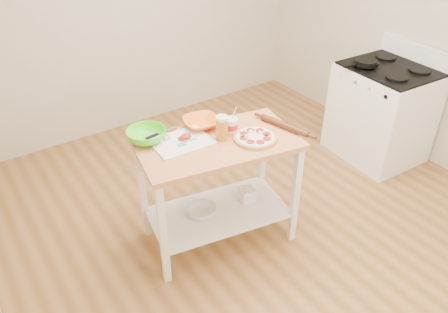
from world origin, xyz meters
The scene contains 15 objects.
room_shell centered at (0.00, 0.00, 1.35)m, with size 4.04×4.54×2.74m.
prep_island centered at (-0.38, 0.11, 0.65)m, with size 1.22×0.81×0.90m.
gas_stove centered at (1.64, 0.22, 0.47)m, with size 0.75×0.86×1.11m.
skillet centered at (1.46, 0.39, 0.98)m, with size 0.37×0.24×0.03m.
pizza centered at (-0.16, -0.02, 0.92)m, with size 0.31×0.31×0.05m.
cutting_board centered at (-0.61, 0.25, 0.91)m, with size 0.41×0.32×0.04m.
spatula centered at (-0.59, 0.21, 0.92)m, with size 0.16×0.05×0.01m.
knife centered at (-0.70, 0.41, 0.92)m, with size 0.27×0.05×0.01m.
orange_bowl centered at (-0.37, 0.35, 0.93)m, with size 0.26×0.26×0.06m, color orange.
green_bowl centered at (-0.79, 0.40, 0.94)m, with size 0.28×0.28×0.09m, color #55EA1E.
beer_pint centered at (-0.34, 0.12, 0.99)m, with size 0.09×0.09×0.18m.
yogurt_tub centered at (-0.24, 0.15, 0.96)m, with size 0.10×0.10×0.21m.
rolling_pin centered at (0.11, -0.02, 0.92)m, with size 0.05×0.05×0.41m, color #562C13.
shelf_glass_bowl centered at (-0.51, 0.15, 0.30)m, with size 0.22×0.22×0.07m, color silver.
shelf_bin centered at (-0.12, 0.10, 0.32)m, with size 0.11×0.11×0.11m, color white.
Camera 1 is at (-1.83, -2.05, 2.50)m, focal length 35.00 mm.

